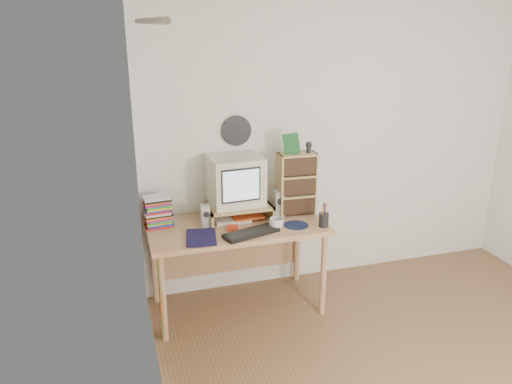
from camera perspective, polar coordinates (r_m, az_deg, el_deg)
back_wall at (r=4.50m, az=9.31°, el=5.43°), size 3.50×0.00×3.50m
left_wall at (r=2.41m, az=-10.74°, el=-6.65°), size 0.00×3.50×3.50m
curtain at (r=2.89m, az=-10.92°, el=-4.39°), size 0.00×2.20×2.20m
wall_disc at (r=4.12m, az=-2.25°, el=7.01°), size 0.25×0.02×0.25m
desk at (r=4.08m, az=-2.45°, el=-5.14°), size 1.40×0.70×0.75m
monitor_riser at (r=4.04m, az=-1.94°, el=-1.89°), size 0.52×0.30×0.12m
crt_monitor at (r=4.01m, az=-2.30°, el=1.28°), size 0.44×0.44×0.39m
speaker_left at (r=3.91m, az=-5.82°, el=-2.75°), size 0.07×0.07×0.18m
speaker_right at (r=4.10m, az=2.58°, el=-1.32°), size 0.09×0.09×0.22m
keyboard at (r=3.78m, az=-0.55°, el=-4.70°), size 0.46×0.27×0.03m
dvd_stack at (r=3.96m, az=-11.16°, el=-1.99°), size 0.21×0.16×0.28m
cd_rack at (r=4.12m, az=4.67°, el=0.92°), size 0.32×0.18×0.52m
mug at (r=3.87m, az=2.33°, el=-3.64°), size 0.13×0.13×0.09m
diary at (r=3.72m, az=-7.97°, el=-5.05°), size 0.30×0.24×0.05m
mousepad at (r=3.96m, az=4.59°, el=-3.79°), size 0.20×0.20×0.00m
pen_cup at (r=3.94m, az=7.76°, el=-2.88°), size 0.08×0.08×0.15m
papers at (r=4.06m, az=-2.20°, el=-2.93°), size 0.29×0.22×0.04m
red_box at (r=3.86m, az=-2.67°, el=-4.12°), size 0.09×0.07×0.04m
game_box at (r=4.01m, az=4.04°, el=5.52°), size 0.13×0.06×0.17m
webcam at (r=4.07m, az=6.05°, el=5.13°), size 0.05×0.05×0.09m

